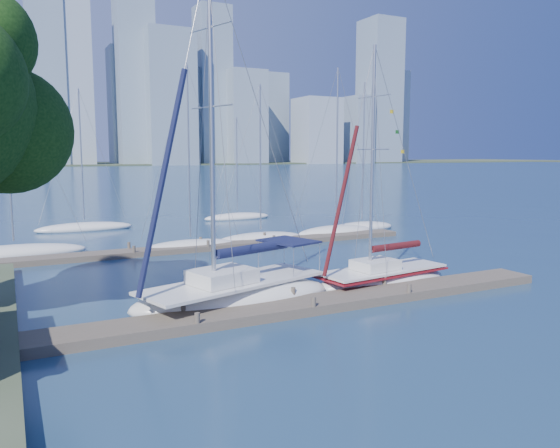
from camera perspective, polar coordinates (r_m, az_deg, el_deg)
name	(u,v)px	position (r m, az deg, el deg)	size (l,w,h in m)	color
ground	(303,310)	(23.69, 2.42, -8.99)	(700.00, 700.00, 0.00)	navy
near_dock	(303,306)	(23.63, 2.42, -8.53)	(26.00, 2.00, 0.40)	brown
far_dock	(218,246)	(38.71, -6.50, -2.30)	(30.00, 1.80, 0.36)	brown
far_shore	(28,165)	(340.11, -24.82, 5.63)	(800.00, 100.00, 1.50)	#38472D
sailboat_navy	(234,280)	(24.22, -4.83, -5.84)	(9.80, 5.60, 15.35)	silver
sailboat_maroon	(383,266)	(28.17, 10.67, -4.33)	(7.80, 3.39, 12.30)	silver
bg_boat_0	(14,253)	(39.40, -26.00, -2.73)	(9.19, 4.76, 13.01)	silver
bg_boat_2	(191,246)	(38.81, -9.31, -2.23)	(7.01, 3.57, 12.93)	silver
bg_boat_3	(261,238)	(41.52, -2.03, -1.50)	(7.16, 3.18, 12.02)	silver
bg_boat_4	(336,232)	(44.99, 5.86, -0.79)	(7.34, 4.72, 13.78)	silver
bg_boat_5	(362,227)	(48.27, 8.55, -0.30)	(6.66, 4.55, 12.98)	silver
bg_boat_6	(85,228)	(50.37, -19.74, -0.37)	(8.32, 5.11, 12.41)	silver
bg_boat_7	(237,217)	(55.65, -4.47, 0.73)	(7.25, 4.36, 10.50)	silver
skyline	(73,94)	(313.45, -20.82, 12.54)	(502.30, 51.31, 125.95)	gray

